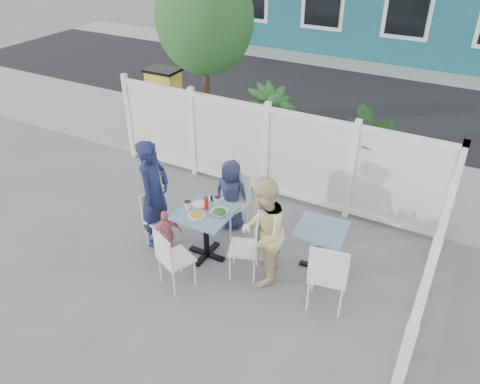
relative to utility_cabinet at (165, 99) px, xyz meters
The scene contains 29 objects.
ground 5.13m from the utility_cabinet, 51.68° to the right, with size 80.00×80.00×0.00m, color slate.
near_sidewalk 3.23m from the utility_cabinet, ahead, with size 24.00×2.60×0.01m, color gray.
street 4.76m from the utility_cabinet, 47.91° to the left, with size 24.00×5.00×0.01m, color black.
far_sidewalk 7.34m from the utility_cabinet, 64.41° to the left, with size 24.00×1.60×0.01m, color gray.
fence_back 3.64m from the utility_cabinet, 26.13° to the right, with size 5.86×0.08×1.60m.
fence_right 7.04m from the utility_cabinet, 28.89° to the right, with size 0.08×3.66×1.60m.
tree 2.62m from the utility_cabinet, 24.15° to the right, with size 1.80×1.62×3.59m.
utility_cabinet is the anchor object (origin of this frame).
potted_shrub_a 3.10m from the utility_cabinet, 16.94° to the right, with size 0.93×0.93×1.65m, color #205428.
potted_shrub_b 5.24m from the utility_cabinet, 11.02° to the right, with size 1.45×1.26×1.61m, color #205428.
main_table 4.80m from the utility_cabinet, 47.22° to the right, with size 0.73×0.73×0.76m.
spare_table 5.65m from the utility_cabinet, 32.50° to the right, with size 0.70×0.70×0.68m.
chair_left 4.34m from the utility_cabinet, 55.49° to the right, with size 0.43×0.45×0.84m.
chair_right 5.34m from the utility_cabinet, 41.98° to the right, with size 0.50×0.51×0.88m.
chair_back 4.28m from the utility_cabinet, 39.89° to the right, with size 0.54×0.53×0.97m.
chair_near 5.34m from the utility_cabinet, 53.13° to the right, with size 0.51×0.51×0.87m.
chair_spare 6.30m from the utility_cabinet, 36.00° to the right, with size 0.53×0.52×1.01m.
man 4.32m from the utility_cabinet, 55.57° to the right, with size 0.60×0.39×1.64m, color #19214B.
woman 5.49m from the utility_cabinet, 40.73° to the right, with size 0.75×0.58×1.54m, color #DEC546.
boy 4.19m from the utility_cabinet, 40.12° to the right, with size 0.55×0.36×1.13m, color #242B4F.
toddler 4.72m from the utility_cabinet, 53.88° to the right, with size 0.46×0.19×0.78m, color pink.
plate_main 4.87m from the utility_cabinet, 48.73° to the right, with size 0.23×0.23×0.01m, color white.
plate_side 4.61m from the utility_cabinet, 47.82° to the right, with size 0.21×0.21×0.01m, color white.
salad_bowl 4.92m from the utility_cabinet, 45.17° to the right, with size 0.23×0.23×0.06m, color white.
coffee_cup_a 4.69m from the utility_cabinet, 49.85° to the right, with size 0.08×0.08×0.12m, color beige.
coffee_cup_b 4.68m from the utility_cabinet, 44.70° to the right, with size 0.08×0.08×0.11m, color beige.
ketchup_bottle 4.75m from the utility_cabinet, 46.84° to the right, with size 0.06×0.06×0.19m, color #AF1513.
salt_shaker 4.57m from the utility_cabinet, 45.83° to the right, with size 0.03×0.03×0.07m, color white.
pepper_shaker 4.56m from the utility_cabinet, 45.44° to the right, with size 0.03×0.03×0.07m, color black.
Camera 1 is at (3.01, -3.91, 4.36)m, focal length 35.00 mm.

